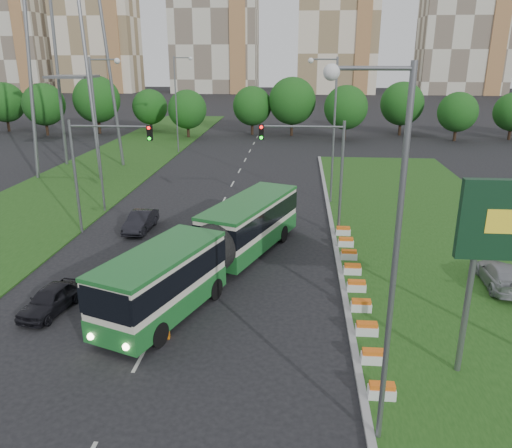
# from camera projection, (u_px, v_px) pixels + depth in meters

# --- Properties ---
(ground) EXTENTS (360.00, 360.00, 0.00)m
(ground) POSITION_uv_depth(u_px,v_px,m) (230.00, 295.00, 26.52)
(ground) COLOR black
(ground) RESTS_ON ground
(grass_median) EXTENTS (14.00, 60.00, 0.15)m
(grass_median) POSITION_uv_depth(u_px,v_px,m) (441.00, 247.00, 33.00)
(grass_median) COLOR #1D4714
(grass_median) RESTS_ON ground
(median_kerb) EXTENTS (0.30, 60.00, 0.18)m
(median_kerb) POSITION_uv_depth(u_px,v_px,m) (335.00, 243.00, 33.55)
(median_kerb) COLOR #959595
(median_kerb) RESTS_ON ground
(left_verge) EXTENTS (12.00, 110.00, 0.10)m
(left_verge) POSITION_uv_depth(u_px,v_px,m) (90.00, 178.00, 51.53)
(left_verge) COLOR #1D4714
(left_verge) RESTS_ON ground
(lane_markings) EXTENTS (0.20, 100.00, 0.01)m
(lane_markings) POSITION_uv_depth(u_px,v_px,m) (227.00, 195.00, 45.63)
(lane_markings) COLOR #AFB0A9
(lane_markings) RESTS_ON ground
(flower_planters) EXTENTS (1.10, 18.10, 0.60)m
(flower_planters) POSITION_uv_depth(u_px,v_px,m) (356.00, 286.00, 26.59)
(flower_planters) COLOR silver
(flower_planters) RESTS_ON grass_median
(traffic_mast_median) EXTENTS (5.76, 0.32, 8.00)m
(traffic_mast_median) POSITION_uv_depth(u_px,v_px,m) (318.00, 160.00, 33.85)
(traffic_mast_median) COLOR slate
(traffic_mast_median) RESTS_ON ground
(traffic_mast_left) EXTENTS (5.76, 0.32, 8.00)m
(traffic_mast_left) POSITION_uv_depth(u_px,v_px,m) (96.00, 159.00, 34.12)
(traffic_mast_left) COLOR slate
(traffic_mast_left) RESTS_ON ground
(street_lamps) EXTENTS (36.00, 60.00, 12.00)m
(street_lamps) POSITION_uv_depth(u_px,v_px,m) (205.00, 149.00, 34.26)
(street_lamps) COLOR slate
(street_lamps) RESTS_ON ground
(tree_line) EXTENTS (120.00, 8.00, 9.00)m
(tree_line) POSITION_uv_depth(u_px,v_px,m) (343.00, 108.00, 76.16)
(tree_line) COLOR #175216
(tree_line) RESTS_ON ground
(apartment_tower_west) EXTENTS (26.00, 15.00, 48.00)m
(apartment_tower_west) POSITION_uv_depth(u_px,v_px,m) (95.00, 17.00, 165.52)
(apartment_tower_west) COLOR beige
(apartment_tower_west) RESTS_ON ground
(apartment_tower_cwest) EXTENTS (28.00, 15.00, 52.00)m
(apartment_tower_cwest) POSITION_uv_depth(u_px,v_px,m) (214.00, 10.00, 161.67)
(apartment_tower_cwest) COLOR beige
(apartment_tower_cwest) RESTS_ON ground
(apartment_tower_ceast) EXTENTS (25.00, 15.00, 50.00)m
(apartment_tower_ceast) POSITION_uv_depth(u_px,v_px,m) (338.00, 12.00, 158.79)
(apartment_tower_ceast) COLOR beige
(apartment_tower_ceast) RESTS_ON ground
(apartment_tower_east) EXTENTS (27.00, 15.00, 47.00)m
(apartment_tower_east) POSITION_uv_depth(u_px,v_px,m) (467.00, 17.00, 156.06)
(apartment_tower_east) COLOR beige
(apartment_tower_east) RESTS_ON ground
(midrise_west) EXTENTS (22.00, 14.00, 36.00)m
(midrise_west) POSITION_uv_depth(u_px,v_px,m) (12.00, 37.00, 169.85)
(midrise_west) COLOR beige
(midrise_west) RESTS_ON ground
(articulated_bus) EXTENTS (2.83, 18.18, 2.99)m
(articulated_bus) POSITION_uv_depth(u_px,v_px,m) (211.00, 246.00, 28.28)
(articulated_bus) COLOR beige
(articulated_bus) RESTS_ON ground
(car_left_near) EXTENTS (2.21, 4.12, 1.33)m
(car_left_near) POSITION_uv_depth(u_px,v_px,m) (51.00, 299.00, 24.65)
(car_left_near) COLOR black
(car_left_near) RESTS_ON ground
(car_left_far) EXTENTS (1.60, 4.25, 1.39)m
(car_left_far) POSITION_uv_depth(u_px,v_px,m) (141.00, 221.00, 36.18)
(car_left_far) COLOR black
(car_left_far) RESTS_ON ground
(car_median) EXTENTS (2.11, 4.68, 1.33)m
(car_median) POSITION_uv_depth(u_px,v_px,m) (501.00, 275.00, 27.00)
(car_median) COLOR #97999F
(car_median) RESTS_ON grass_median
(pedestrian) EXTENTS (0.57, 0.69, 1.62)m
(pedestrian) POSITION_uv_depth(u_px,v_px,m) (123.00, 327.00, 21.84)
(pedestrian) COLOR gray
(pedestrian) RESTS_ON ground
(shopping_trolley) EXTENTS (0.33, 0.35, 0.56)m
(shopping_trolley) POSITION_uv_depth(u_px,v_px,m) (166.00, 332.00, 22.44)
(shopping_trolley) COLOR orange
(shopping_trolley) RESTS_ON ground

